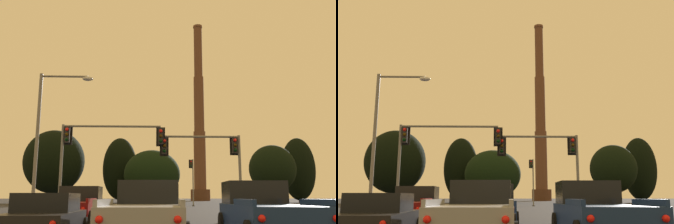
% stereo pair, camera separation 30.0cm
% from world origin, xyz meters
% --- Properties ---
extents(pickup_truck_right_lane_second, '(2.32, 5.55, 1.82)m').
position_xyz_m(pickup_truck_right_lane_second, '(3.28, 9.41, 0.80)').
color(pickup_truck_right_lane_second, navy).
rests_on(pickup_truck_right_lane_second, ground_plane).
extents(suv_center_lane_front, '(2.11, 4.91, 1.86)m').
position_xyz_m(suv_center_lane_front, '(0.16, 15.55, 0.90)').
color(suv_center_lane_front, navy).
rests_on(suv_center_lane_front, ground_plane).
extents(pickup_truck_left_lane_front, '(2.24, 5.53, 1.82)m').
position_xyz_m(pickup_truck_left_lane_front, '(-3.52, 16.06, 0.80)').
color(pickup_truck_left_lane_front, maroon).
rests_on(pickup_truck_left_lane_front, ground_plane).
extents(pickup_truck_center_lane_second, '(2.38, 5.57, 1.82)m').
position_xyz_m(pickup_truck_center_lane_second, '(-0.18, 9.12, 0.80)').
color(pickup_truck_center_lane_second, gray).
rests_on(pickup_truck_center_lane_second, ground_plane).
extents(sedan_left_lane_second, '(2.13, 4.76, 1.43)m').
position_xyz_m(sedan_left_lane_second, '(-3.20, 9.79, 0.67)').
color(sedan_left_lane_second, black).
rests_on(sedan_left_lane_second, ground_plane).
extents(traffic_light_far_right, '(0.78, 0.50, 6.72)m').
position_xyz_m(traffic_light_far_right, '(5.56, 55.32, 4.38)').
color(traffic_light_far_right, slate).
rests_on(traffic_light_far_right, ground_plane).
extents(traffic_light_overhead_right, '(5.39, 0.50, 5.27)m').
position_xyz_m(traffic_light_overhead_right, '(3.78, 23.01, 4.04)').
color(traffic_light_overhead_right, slate).
rests_on(traffic_light_overhead_right, ground_plane).
extents(traffic_light_overhead_left, '(6.75, 0.50, 5.86)m').
position_xyz_m(traffic_light_overhead_left, '(-3.60, 22.64, 4.53)').
color(traffic_light_overhead_left, slate).
rests_on(traffic_light_overhead_left, ground_plane).
extents(street_lamp, '(3.11, 0.36, 8.34)m').
position_xyz_m(street_lamp, '(-6.10, 19.77, 5.13)').
color(street_lamp, slate).
rests_on(street_lamp, ground_plane).
extents(smokestack, '(6.36, 6.36, 60.69)m').
position_xyz_m(smokestack, '(15.07, 127.04, 23.74)').
color(smokestack, '#523427').
rests_on(smokestack, ground_plane).
extents(treeline_right_mid, '(9.68, 8.71, 11.91)m').
position_xyz_m(treeline_right_mid, '(24.52, 78.75, 6.98)').
color(treeline_right_mid, black).
rests_on(treeline_right_mid, ground_plane).
extents(treeline_far_left, '(11.91, 10.72, 11.07)m').
position_xyz_m(treeline_far_left, '(-0.44, 81.62, 5.96)').
color(treeline_far_left, black).
rests_on(treeline_far_left, ground_plane).
extents(treeline_far_right, '(13.19, 11.87, 15.71)m').
position_xyz_m(treeline_far_right, '(-21.86, 84.48, 8.82)').
color(treeline_far_right, black).
rests_on(treeline_far_right, ground_plane).
extents(treeline_left_mid, '(7.74, 6.97, 14.91)m').
position_xyz_m(treeline_left_mid, '(33.64, 88.73, 7.68)').
color(treeline_left_mid, black).
rests_on(treeline_left_mid, ground_plane).
extents(treeline_center_left, '(7.85, 7.07, 14.78)m').
position_xyz_m(treeline_center_left, '(-7.92, 89.35, 7.69)').
color(treeline_center_left, black).
rests_on(treeline_center_left, ground_plane).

